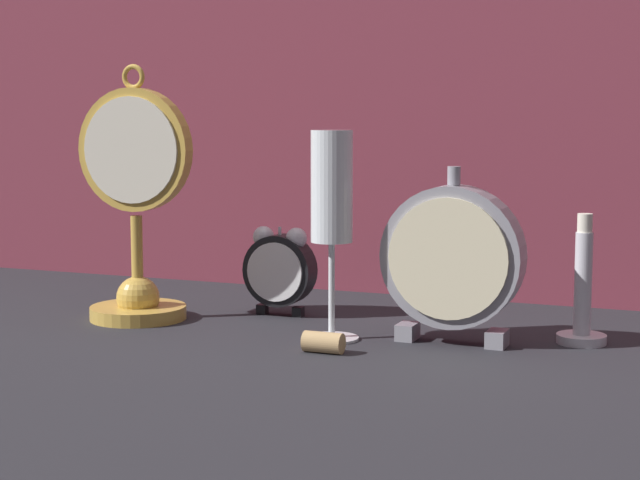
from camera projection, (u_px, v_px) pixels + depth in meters
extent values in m
plane|color=#232328|center=(292.00, 341.00, 1.16)|extent=(4.00, 4.00, 0.00)
cube|color=brown|center=(390.00, 12.00, 1.42)|extent=(1.72, 0.01, 0.76)
cylinder|color=gold|center=(138.00, 312.00, 1.28)|extent=(0.12, 0.12, 0.02)
sphere|color=gold|center=(138.00, 298.00, 1.28)|extent=(0.05, 0.05, 0.05)
cylinder|color=gold|center=(137.00, 261.00, 1.28)|extent=(0.01, 0.01, 0.11)
cylinder|color=gold|center=(135.00, 150.00, 1.26)|extent=(0.15, 0.02, 0.15)
cylinder|color=beige|center=(130.00, 150.00, 1.25)|extent=(0.13, 0.00, 0.13)
torus|color=gold|center=(133.00, 77.00, 1.25)|extent=(0.03, 0.01, 0.03)
cube|color=black|center=(262.00, 309.00, 1.32)|extent=(0.01, 0.01, 0.01)
cube|color=black|center=(298.00, 312.00, 1.30)|extent=(0.01, 0.01, 0.01)
cylinder|color=black|center=(280.00, 270.00, 1.30)|extent=(0.09, 0.03, 0.09)
cylinder|color=silver|center=(274.00, 272.00, 1.29)|extent=(0.07, 0.00, 0.07)
sphere|color=silver|center=(264.00, 237.00, 1.30)|extent=(0.03, 0.03, 0.03)
sphere|color=silver|center=(296.00, 238.00, 1.29)|extent=(0.03, 0.03, 0.03)
cylinder|color=silver|center=(280.00, 233.00, 1.30)|extent=(0.00, 0.00, 0.02)
cube|color=gray|center=(407.00, 331.00, 1.17)|extent=(0.02, 0.03, 0.02)
cube|color=gray|center=(497.00, 339.00, 1.13)|extent=(0.02, 0.03, 0.02)
cylinder|color=gray|center=(453.00, 257.00, 1.14)|extent=(0.15, 0.04, 0.15)
cylinder|color=beige|center=(448.00, 259.00, 1.12)|extent=(0.13, 0.00, 0.13)
cylinder|color=gray|center=(454.00, 176.00, 1.13)|extent=(0.01, 0.01, 0.02)
cylinder|color=silver|center=(332.00, 337.00, 1.17)|extent=(0.06, 0.06, 0.01)
cylinder|color=silver|center=(332.00, 288.00, 1.16)|extent=(0.01, 0.01, 0.10)
cylinder|color=white|center=(332.00, 186.00, 1.15)|extent=(0.05, 0.05, 0.12)
cylinder|color=#E5D17F|center=(332.00, 206.00, 1.15)|extent=(0.04, 0.04, 0.08)
cylinder|color=silver|center=(581.00, 339.00, 1.15)|extent=(0.05, 0.05, 0.01)
cylinder|color=silver|center=(583.00, 284.00, 1.14)|extent=(0.02, 0.02, 0.11)
cylinder|color=silver|center=(585.00, 223.00, 1.13)|extent=(0.02, 0.02, 0.02)
cylinder|color=tan|center=(323.00, 342.00, 1.11)|extent=(0.04, 0.02, 0.02)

